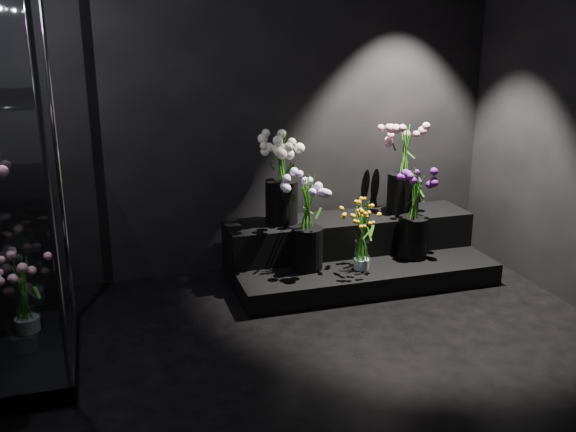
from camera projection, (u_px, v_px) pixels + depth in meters
name	position (u px, v px, depth m)	size (l,w,h in m)	color
floor	(341.00, 397.00, 3.44)	(4.00, 4.00, 0.00)	black
wall_back	(248.00, 94.00, 4.86)	(4.00, 4.00, 0.00)	black
display_riser	(354.00, 252.00, 5.06)	(1.98, 0.88, 0.44)	black
bouquet_orange_bells	(362.00, 236.00, 4.69)	(0.29, 0.29, 0.50)	white
bouquet_lilac	(307.00, 215.00, 4.66)	(0.49, 0.49, 0.71)	black
bouquet_purple	(414.00, 209.00, 4.91)	(0.39, 0.39, 0.69)	black
bouquet_cream_roses	(282.00, 171.00, 4.84)	(0.45, 0.45, 0.69)	black
bouquet_pink_roses	(405.00, 163.00, 5.11)	(0.49, 0.49, 0.71)	black
bouquet_case_base_pink	(24.00, 294.00, 3.89)	(0.39, 0.39, 0.47)	white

